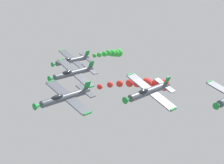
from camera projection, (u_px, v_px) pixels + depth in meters
name	position (u px, v px, depth m)	size (l,w,h in m)	color
airplane_lead	(65.00, 97.00, 50.95)	(9.14, 10.35, 3.53)	#474C56
smoke_trail_lead	(149.00, 84.00, 64.38)	(3.54, 17.89, 4.66)	red
airplane_left_inner	(149.00, 91.00, 51.25)	(8.90, 10.35, 4.17)	#474C56
airplane_right_inner	(73.00, 73.00, 62.71)	(8.92, 10.35, 4.11)	#474C56
airplane_right_outer	(72.00, 60.00, 75.11)	(9.07, 10.35, 3.72)	#474C56
smoke_trail_right_outer	(113.00, 53.00, 86.55)	(3.71, 12.53, 2.93)	green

